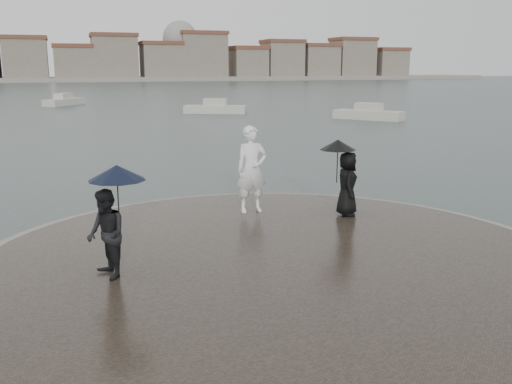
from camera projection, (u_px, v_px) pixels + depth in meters
name	position (u px, v px, depth m)	size (l,w,h in m)	color
ground	(363.00, 358.00, 8.19)	(400.00, 400.00, 0.00)	#2B3835
kerb_ring	(277.00, 268.00, 11.39)	(12.50, 12.50, 0.32)	gray
quay_tip	(277.00, 267.00, 11.39)	(11.90, 11.90, 0.36)	#2D261E
statue	(252.00, 169.00, 14.79)	(0.82, 0.54, 2.26)	white
visitor_left	(109.00, 217.00, 10.16)	(1.17, 1.08, 2.04)	black
visitor_right	(345.00, 174.00, 14.46)	(1.11, 1.04, 1.95)	black
far_skyline	(49.00, 61.00, 153.64)	(260.00, 20.00, 37.00)	gray
boats	(141.00, 112.00, 47.71)	(38.74, 31.23, 1.50)	beige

